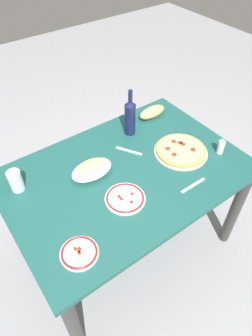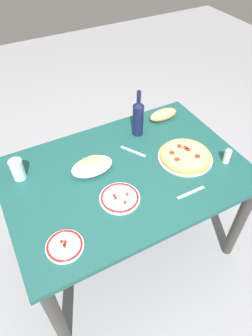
{
  "view_description": "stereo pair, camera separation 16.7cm",
  "coord_description": "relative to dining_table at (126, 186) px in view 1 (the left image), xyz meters",
  "views": [
    {
      "loc": [
        0.69,
        0.95,
        1.97
      ],
      "look_at": [
        0.0,
        0.0,
        0.78
      ],
      "focal_mm": 32.05,
      "sensor_mm": 36.0,
      "label": 1
    },
    {
      "loc": [
        0.55,
        1.04,
        1.97
      ],
      "look_at": [
        0.0,
        0.0,
        0.78
      ],
      "focal_mm": 32.05,
      "sensor_mm": 36.0,
      "label": 2
    }
  ],
  "objects": [
    {
      "name": "ground_plane",
      "position": [
        0.0,
        0.0,
        -0.63
      ],
      "size": [
        8.0,
        8.0,
        0.0
      ],
      "primitive_type": "plane",
      "color": "gray",
      "rests_on": "ground"
    },
    {
      "name": "dining_table",
      "position": [
        0.0,
        0.0,
        0.0
      ],
      "size": [
        1.35,
        0.92,
        0.75
      ],
      "color": "#194C47",
      "rests_on": "ground"
    },
    {
      "name": "pepperoni_pizza",
      "position": [
        -0.36,
        0.06,
        0.13
      ],
      "size": [
        0.32,
        0.32,
        0.03
      ],
      "color": "#B7B7BC",
      "rests_on": "dining_table"
    },
    {
      "name": "baked_pasta_dish",
      "position": [
        0.16,
        -0.1,
        0.16
      ],
      "size": [
        0.24,
        0.15,
        0.08
      ],
      "color": "white",
      "rests_on": "dining_table"
    },
    {
      "name": "wine_bottle",
      "position": [
        -0.23,
        -0.27,
        0.24
      ],
      "size": [
        0.07,
        0.07,
        0.31
      ],
      "color": "#141942",
      "rests_on": "dining_table"
    },
    {
      "name": "water_glass",
      "position": [
        0.54,
        -0.24,
        0.18
      ],
      "size": [
        0.07,
        0.07,
        0.12
      ],
      "primitive_type": "cylinder",
      "color": "silver",
      "rests_on": "dining_table"
    },
    {
      "name": "side_plate_near",
      "position": [
        0.47,
        0.29,
        0.13
      ],
      "size": [
        0.17,
        0.17,
        0.02
      ],
      "color": "white",
      "rests_on": "dining_table"
    },
    {
      "name": "side_plate_far",
      "position": [
        0.12,
        0.16,
        0.13
      ],
      "size": [
        0.21,
        0.21,
        0.02
      ],
      "color": "white",
      "rests_on": "dining_table"
    },
    {
      "name": "bread_loaf",
      "position": [
        -0.45,
        -0.32,
        0.16
      ],
      "size": [
        0.2,
        0.09,
        0.08
      ],
      "primitive_type": "ellipsoid",
      "color": "tan",
      "rests_on": "dining_table"
    },
    {
      "name": "spice_shaker",
      "position": [
        -0.55,
        0.2,
        0.16
      ],
      "size": [
        0.04,
        0.04,
        0.09
      ],
      "color": "silver",
      "rests_on": "dining_table"
    },
    {
      "name": "fork_left",
      "position": [
        -0.12,
        -0.13,
        0.12
      ],
      "size": [
        0.1,
        0.15,
        0.0
      ],
      "primitive_type": "cube",
      "rotation": [
        0.0,
        0.0,
        5.25
      ],
      "color": "#B7B7BC",
      "rests_on": "dining_table"
    },
    {
      "name": "fork_right",
      "position": [
        -0.23,
        0.3,
        0.12
      ],
      "size": [
        0.17,
        0.02,
        0.0
      ],
      "primitive_type": "cube",
      "rotation": [
        0.0,
        0.0,
        3.14
      ],
      "color": "#B7B7BC",
      "rests_on": "dining_table"
    }
  ]
}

